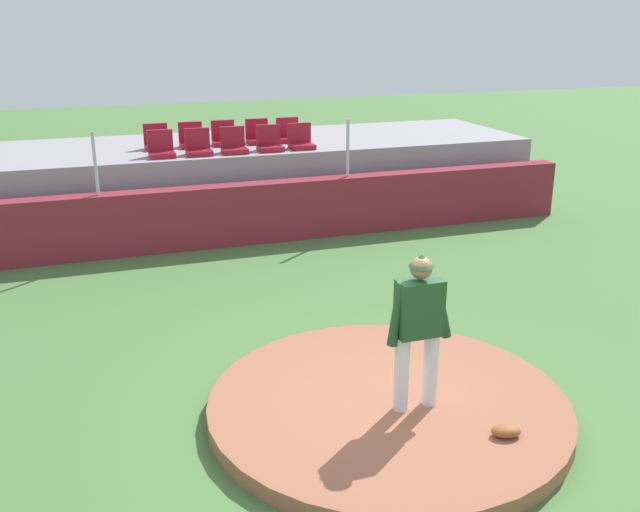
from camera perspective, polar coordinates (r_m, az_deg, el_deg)
The scene contains 19 objects.
ground_plane at distance 8.04m, azimuth 5.40°, elevation -12.37°, with size 60.00×60.00×0.00m, color #49743A.
pitchers_mound at distance 8.00m, azimuth 5.42°, elevation -11.80°, with size 3.92×3.92×0.19m, color #9A5D43.
pitcher at distance 7.39m, azimuth 7.87°, elevation -5.14°, with size 0.73×0.27×1.71m.
baseball at distance 8.68m, azimuth 6.89°, elevation -8.30°, with size 0.07×0.07×0.07m, color white.
fielding_glove at distance 7.49m, azimuth 14.61°, elevation -13.35°, with size 0.30×0.20×0.11m, color brown.
brick_barrier at distance 13.62m, azimuth -5.80°, elevation 3.39°, with size 13.39×0.40×1.15m, color maroon.
fence_post_left at distance 13.06m, azimuth -17.48°, elevation 7.05°, with size 0.06×0.06×1.11m, color silver.
fence_post_right at distance 13.95m, azimuth 2.22°, elevation 8.59°, with size 0.06×0.06×1.11m, color silver.
bleacher_platform at distance 15.68m, azimuth -7.70°, elevation 6.13°, with size 13.07×3.41×1.56m, color gray.
stadium_chair_0 at distance 14.15m, azimuth -12.54°, elevation 8.36°, with size 0.48×0.44×0.50m.
stadium_chair_1 at distance 14.23m, azimuth -9.67°, elevation 8.60°, with size 0.48×0.44×0.50m.
stadium_chair_2 at distance 14.35m, azimuth -6.90°, elevation 8.80°, with size 0.48×0.44×0.50m.
stadium_chair_3 at distance 14.52m, azimuth -4.06°, elevation 9.01°, with size 0.48×0.44×0.50m.
stadium_chair_4 at distance 14.72m, azimuth -1.55°, elevation 9.18°, with size 0.48×0.44×0.50m.
stadium_chair_5 at distance 15.02m, azimuth -12.90°, elevation 8.91°, with size 0.48×0.44×0.50m.
stadium_chair_6 at distance 15.11m, azimuth -10.21°, elevation 9.14°, with size 0.48×0.44×0.50m.
stadium_chair_7 at distance 15.25m, azimuth -7.66°, elevation 9.35°, with size 0.48×0.44×0.50m.
stadium_chair_8 at distance 15.40m, azimuth -4.97°, elevation 9.54°, with size 0.48×0.44×0.50m.
stadium_chair_9 at distance 15.55m, azimuth -2.52°, elevation 9.68°, with size 0.48×0.44×0.50m.
Camera 1 is at (-2.91, -6.26, 4.13)m, focal length 40.15 mm.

